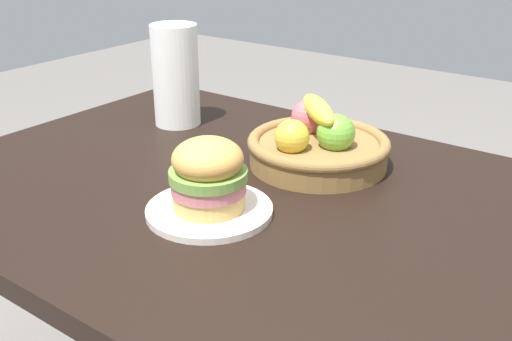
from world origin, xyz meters
TOP-DOWN VIEW (x-y plane):
  - dining_table at (0.00, 0.00)m, footprint 1.40×0.90m
  - plate at (-0.06, -0.12)m, footprint 0.22×0.22m
  - sandwich at (-0.06, -0.12)m, footprint 0.13×0.13m
  - fruit_basket at (-0.02, 0.17)m, footprint 0.29×0.29m
  - paper_towel_roll at (-0.43, 0.20)m, footprint 0.11×0.11m

SIDE VIEW (x-z plane):
  - dining_table at x=0.00m, z-range 0.27..1.02m
  - plate at x=-0.06m, z-range 0.75..0.76m
  - fruit_basket at x=-0.02m, z-range 0.73..0.86m
  - sandwich at x=-0.06m, z-range 0.76..0.89m
  - paper_towel_roll at x=-0.43m, z-range 0.75..0.99m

